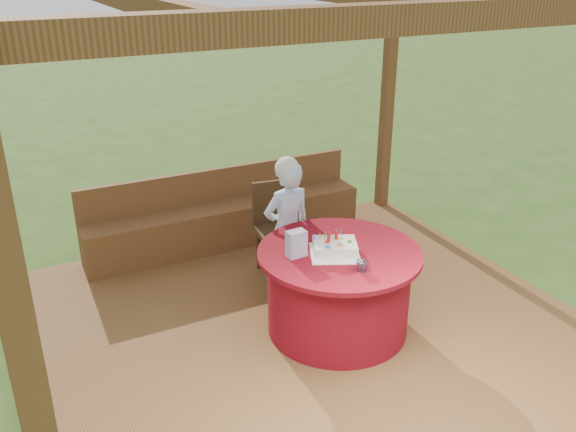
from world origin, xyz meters
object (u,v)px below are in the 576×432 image
object	(u,v)px
birthday_cake	(335,248)
gift_bag	(296,244)
table	(338,290)
elderly_woman	(287,227)
drinking_glass	(362,266)
bench	(226,220)
chair	(279,223)

from	to	relation	value
birthday_cake	gift_bag	xyz separation A→B (m)	(-0.29, 0.10, 0.05)
table	elderly_woman	world-z (taller)	elderly_woman
birthday_cake	gift_bag	size ratio (longest dim) A/B	2.38
elderly_woman	birthday_cake	xyz separation A→B (m)	(0.04, -0.75, 0.12)
drinking_glass	elderly_woman	bearing A→B (deg)	93.70
gift_bag	drinking_glass	world-z (taller)	gift_bag
bench	birthday_cake	distance (m)	2.05
birthday_cake	drinking_glass	size ratio (longest dim) A/B	5.35
bench	elderly_woman	xyz separation A→B (m)	(0.11, -1.23, 0.40)
chair	birthday_cake	world-z (taller)	same
drinking_glass	chair	bearing A→B (deg)	88.16
chair	drinking_glass	bearing A→B (deg)	-91.84
bench	elderly_woman	bearing A→B (deg)	-84.75
bench	birthday_cake	size ratio (longest dim) A/B	5.95
elderly_woman	bench	bearing A→B (deg)	95.25
chair	elderly_woman	xyz separation A→B (m)	(-0.12, -0.41, 0.16)
table	birthday_cake	size ratio (longest dim) A/B	2.60
table	chair	xyz separation A→B (m)	(0.02, 1.14, 0.14)
bench	table	world-z (taller)	bench
birthday_cake	drinking_glass	world-z (taller)	birthday_cake
elderly_woman	gift_bag	bearing A→B (deg)	-110.88
birthday_cake	drinking_glass	xyz separation A→B (m)	(0.03, -0.35, -0.01)
chair	gift_bag	bearing A→B (deg)	-109.03
bench	table	size ratio (longest dim) A/B	2.29
table	drinking_glass	xyz separation A→B (m)	(-0.03, -0.37, 0.40)
chair	drinking_glass	distance (m)	1.53
bench	chair	size ratio (longest dim) A/B	3.33
chair	birthday_cake	size ratio (longest dim) A/B	1.78
bench	drinking_glass	bearing A→B (deg)	-85.48
elderly_woman	table	bearing A→B (deg)	-82.02
drinking_glass	gift_bag	bearing A→B (deg)	125.34
table	drinking_glass	distance (m)	0.54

